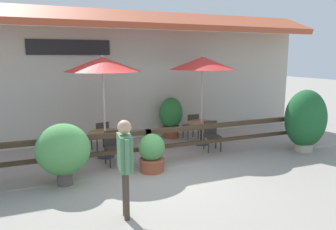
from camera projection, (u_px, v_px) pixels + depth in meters
ground_plane at (164, 181)px, 7.29m from camera, size 60.00×60.00×0.00m
building_facade at (116, 74)px, 10.63m from camera, size 14.28×1.49×4.23m
patio_railing at (148, 140)px, 8.12m from camera, size 10.40×0.14×0.95m
patio_umbrella_near at (103, 64)px, 8.58m from camera, size 2.01×2.01×2.76m
dining_table_near at (105, 137)px, 8.93m from camera, size 0.88×0.88×0.71m
chair_near_streetside at (114, 146)px, 8.35m from camera, size 0.46×0.46×0.86m
chair_near_wallside at (101, 134)px, 9.57m from camera, size 0.51×0.51×0.86m
patio_umbrella_middle at (202, 63)px, 9.88m from camera, size 2.01×2.01×2.76m
dining_table_middle at (201, 127)px, 10.23m from camera, size 0.88×0.88×0.71m
chair_middle_streetside at (212, 134)px, 9.61m from camera, size 0.48×0.48×0.86m
chair_middle_wallside at (192, 125)px, 10.88m from camera, size 0.42×0.42×0.86m
potted_plant_small_flowering at (63, 150)px, 6.96m from camera, size 1.14×1.03×1.34m
potted_plant_corner_fern at (152, 153)px, 7.83m from camera, size 0.64×0.61×0.93m
potted_plant_tall_tropical at (306, 120)px, 9.44m from camera, size 1.22×1.10×1.80m
potted_plant_broad_leaf at (171, 116)px, 11.03m from camera, size 0.79×0.71×1.38m
pedestrian at (125, 156)px, 5.45m from camera, size 0.26×0.60×1.71m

